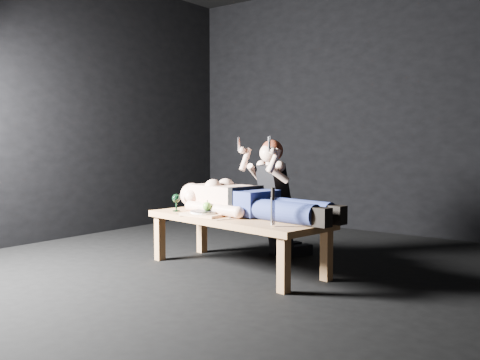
{
  "coord_description": "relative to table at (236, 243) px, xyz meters",
  "views": [
    {
      "loc": [
        2.63,
        -3.58,
        1.06
      ],
      "look_at": [
        -0.07,
        0.01,
        0.75
      ],
      "focal_mm": 40.29,
      "sensor_mm": 36.0,
      "label": 1
    }
  ],
  "objects": [
    {
      "name": "ground",
      "position": [
        0.07,
        0.04,
        -0.23
      ],
      "size": [
        5.0,
        5.0,
        0.0
      ],
      "primitive_type": "plane",
      "color": "black",
      "rests_on": "ground"
    },
    {
      "name": "back_wall",
      "position": [
        0.07,
        2.54,
        1.27
      ],
      "size": [
        5.0,
        0.0,
        5.0
      ],
      "primitive_type": "plane",
      "rotation": [
        1.57,
        0.0,
        0.0
      ],
      "color": "black",
      "rests_on": "ground"
    },
    {
      "name": "table",
      "position": [
        0.0,
        0.0,
        0.0
      ],
      "size": [
        1.73,
        0.87,
        0.45
      ],
      "primitive_type": "cube",
      "rotation": [
        0.0,
        0.0,
        -0.16
      ],
      "color": "#A07A49",
      "rests_on": "ground"
    },
    {
      "name": "lying_man",
      "position": [
        0.07,
        0.11,
        0.37
      ],
      "size": [
        1.89,
        0.84,
        0.29
      ],
      "primitive_type": null,
      "rotation": [
        0.0,
        0.0,
        -0.16
      ],
      "color": "beige",
      "rests_on": "table"
    },
    {
      "name": "kneeling_woman",
      "position": [
        0.0,
        0.65,
        0.34
      ],
      "size": [
        0.79,
        0.83,
        1.12
      ],
      "primitive_type": null,
      "rotation": [
        0.0,
        0.0,
        -0.36
      ],
      "color": "black",
      "rests_on": "ground"
    },
    {
      "name": "serving_tray",
      "position": [
        -0.24,
        -0.13,
        0.24
      ],
      "size": [
        0.36,
        0.26,
        0.02
      ],
      "primitive_type": "cube",
      "rotation": [
        0.0,
        0.0,
        0.02
      ],
      "color": "tan",
      "rests_on": "table"
    },
    {
      "name": "plate",
      "position": [
        -0.24,
        -0.13,
        0.26
      ],
      "size": [
        0.24,
        0.24,
        0.02
      ],
      "primitive_type": "cylinder",
      "rotation": [
        0.0,
        0.0,
        0.02
      ],
      "color": "white",
      "rests_on": "serving_tray"
    },
    {
      "name": "apple",
      "position": [
        -0.22,
        -0.12,
        0.3
      ],
      "size": [
        0.08,
        0.08,
        0.08
      ],
      "primitive_type": "sphere",
      "color": "#5AB032",
      "rests_on": "plate"
    },
    {
      "name": "goblet",
      "position": [
        -0.61,
        -0.08,
        0.3
      ],
      "size": [
        0.09,
        0.09,
        0.16
      ],
      "primitive_type": null,
      "rotation": [
        0.0,
        0.0,
        -0.16
      ],
      "color": "black",
      "rests_on": "table"
    },
    {
      "name": "fork_flat",
      "position": [
        -0.45,
        -0.14,
        0.23
      ],
      "size": [
        0.07,
        0.17,
        0.01
      ],
      "primitive_type": "cube",
      "rotation": [
        0.0,
        0.0,
        -0.33
      ],
      "color": "#B2B2B7",
      "rests_on": "table"
    },
    {
      "name": "knife_flat",
      "position": [
        0.06,
        -0.21,
        0.23
      ],
      "size": [
        0.09,
        0.17,
        0.01
      ],
      "primitive_type": "cube",
      "rotation": [
        0.0,
        0.0,
        -0.42
      ],
      "color": "#B2B2B7",
      "rests_on": "table"
    },
    {
      "name": "spoon_flat",
      "position": [
        -0.02,
        -0.09,
        0.23
      ],
      "size": [
        0.14,
        0.13,
        0.01
      ],
      "primitive_type": "cube",
      "rotation": [
        0.0,
        0.0,
        0.85
      ],
      "color": "#B2B2B7",
      "rests_on": "table"
    },
    {
      "name": "carving_knife",
      "position": [
        0.54,
        -0.27,
        0.37
      ],
      "size": [
        0.04,
        0.05,
        0.29
      ],
      "primitive_type": null,
      "rotation": [
        0.0,
        0.0,
        -0.16
      ],
      "color": "#B2B2B7",
      "rests_on": "table"
    }
  ]
}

